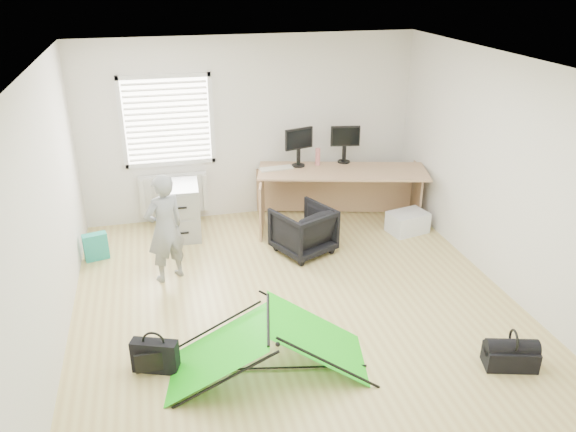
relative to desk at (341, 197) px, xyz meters
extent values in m
plane|color=tan|center=(-1.22, -2.03, -0.42)|extent=(5.50, 5.50, 0.00)
cube|color=silver|center=(-1.22, 0.72, 0.93)|extent=(5.00, 0.02, 2.70)
cube|color=silver|center=(-2.42, 0.68, 1.13)|extent=(1.20, 0.06, 1.20)
cube|color=silver|center=(-2.42, 0.64, 0.03)|extent=(1.00, 0.12, 0.60)
cube|color=tan|center=(0.00, 0.00, 0.00)|extent=(2.57, 1.39, 0.84)
cube|color=#919496|center=(-2.35, 0.13, -0.03)|extent=(0.53, 0.69, 0.78)
cube|color=black|center=(-0.58, 0.34, 0.63)|extent=(0.46, 0.22, 0.43)
cube|color=black|center=(0.14, 0.34, 0.63)|extent=(0.45, 0.17, 0.42)
cube|color=beige|center=(-0.93, 0.29, 0.43)|extent=(0.50, 0.21, 0.02)
cylinder|color=#BF6A6A|center=(-0.29, 0.32, 0.55)|extent=(0.08, 0.08, 0.26)
imported|color=black|center=(-0.80, -0.78, -0.10)|extent=(0.93, 0.94, 0.65)
imported|color=gray|center=(-2.61, -1.06, 0.27)|extent=(0.60, 0.52, 1.37)
cube|color=white|center=(0.84, -0.54, -0.27)|extent=(0.61, 0.49, 0.30)
cube|color=teal|center=(-3.52, -0.32, -0.24)|extent=(0.33, 0.21, 0.37)
cube|color=black|center=(-2.82, -2.81, -0.25)|extent=(0.46, 0.28, 0.33)
cube|color=silver|center=(-1.58, -2.55, -0.37)|extent=(0.10, 0.10, 0.09)
cube|color=black|center=(0.53, -3.57, -0.31)|extent=(0.54, 0.38, 0.22)
camera|label=1|loc=(-2.63, -7.32, 3.18)|focal=35.00mm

